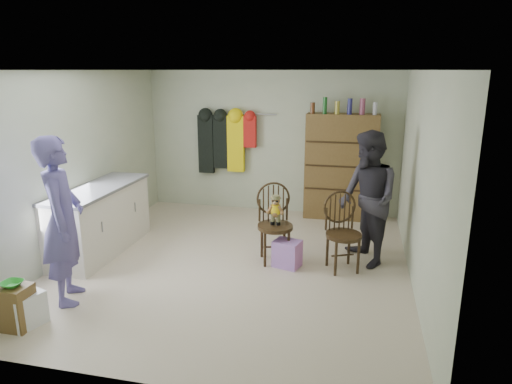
% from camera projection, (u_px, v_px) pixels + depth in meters
% --- Properties ---
extents(ground_plane, '(5.00, 5.00, 0.00)m').
position_uv_depth(ground_plane, '(234.00, 263.00, 6.10)').
color(ground_plane, beige).
rests_on(ground_plane, ground).
extents(room_walls, '(5.00, 5.00, 5.00)m').
position_uv_depth(room_walls, '(244.00, 140.00, 6.19)').
color(room_walls, beige).
rests_on(room_walls, ground).
extents(counter, '(0.64, 1.86, 0.94)m').
position_uv_depth(counter, '(100.00, 219.00, 6.39)').
color(counter, silver).
rests_on(counter, ground).
extents(stool, '(0.32, 0.27, 0.45)m').
position_uv_depth(stool, '(15.00, 307.00, 4.52)').
color(stool, brown).
rests_on(stool, ground).
extents(bowl, '(0.20, 0.20, 0.05)m').
position_uv_depth(bowl, '(12.00, 284.00, 4.46)').
color(bowl, green).
rests_on(bowl, stool).
extents(plastic_tub, '(0.45, 0.43, 0.34)m').
position_uv_depth(plastic_tub, '(22.00, 308.00, 4.60)').
color(plastic_tub, white).
rests_on(plastic_tub, ground).
extents(chair_front, '(0.60, 0.60, 1.06)m').
position_uv_depth(chair_front, '(275.00, 217.00, 6.06)').
color(chair_front, '#3F2B16').
rests_on(chair_front, ground).
extents(chair_far, '(0.59, 0.59, 1.01)m').
position_uv_depth(chair_far, '(342.00, 228.00, 5.82)').
color(chair_far, '#3F2B16').
rests_on(chair_far, ground).
extents(striped_bag, '(0.39, 0.34, 0.35)m').
position_uv_depth(striped_bag, '(287.00, 254.00, 5.96)').
color(striped_bag, '#E572C5').
rests_on(striped_bag, ground).
extents(person_left, '(0.69, 0.80, 1.85)m').
position_uv_depth(person_left, '(62.00, 221.00, 4.92)').
color(person_left, '#5D549A').
rests_on(person_left, ground).
extents(person_right, '(0.98, 1.07, 1.77)m').
position_uv_depth(person_right, '(368.00, 199.00, 5.89)').
color(person_right, '#2D2B33').
rests_on(person_right, ground).
extents(dresser, '(1.20, 0.39, 2.07)m').
position_uv_depth(dresser, '(341.00, 167.00, 7.75)').
color(dresser, brown).
rests_on(dresser, ground).
extents(coat_rack, '(1.42, 0.12, 1.09)m').
position_uv_depth(coat_rack, '(225.00, 142.00, 8.19)').
color(coat_rack, '#99999E').
rests_on(coat_rack, ground).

